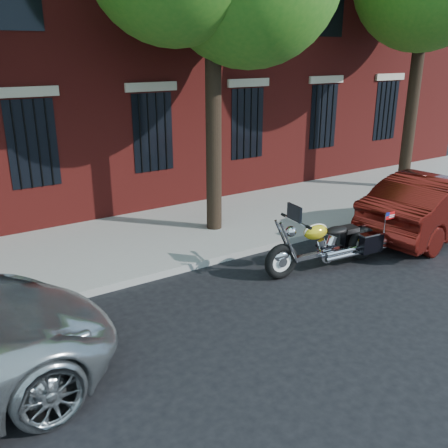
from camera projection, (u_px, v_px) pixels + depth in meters
ground at (273, 282)px, 9.58m from camera, size 120.00×120.00×0.00m
curb at (232, 255)px, 10.65m from camera, size 40.00×0.16×0.15m
sidewalk at (189, 230)px, 12.13m from camera, size 40.00×3.60×0.15m
motorcycle at (330, 245)px, 10.06m from camera, size 2.85×0.98×1.46m
car_maroon at (437, 204)px, 11.85m from camera, size 4.70×2.15×1.49m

